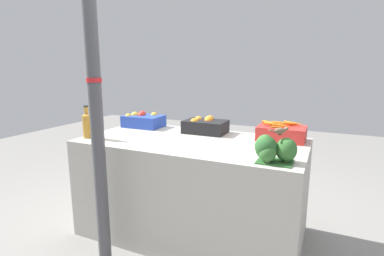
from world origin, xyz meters
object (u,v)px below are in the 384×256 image
apple_crate (143,120)px  sparrow_bird (281,131)px  juice_bottle_amber (87,124)px  support_pole (94,82)px  orange_crate (205,126)px  carrot_crate (282,133)px  juice_bottle_golden (99,126)px  broccoli_pile (272,149)px

apple_crate → sparrow_bird: (1.43, -0.61, 0.14)m
juice_bottle_amber → support_pole: bearing=-38.9°
support_pole → sparrow_bird: size_ratio=22.44×
sparrow_bird → orange_crate: bearing=107.2°
sparrow_bird → support_pole: bearing=161.8°
carrot_crate → juice_bottle_golden: (-1.39, -0.60, 0.05)m
orange_crate → sparrow_bird: bearing=-39.0°
orange_crate → juice_bottle_amber: bearing=-144.3°
apple_crate → juice_bottle_golden: 0.60m
apple_crate → sparrow_bird: sparrow_bird is taller
juice_bottle_golden → sparrow_bird: juice_bottle_golden is taller
carrot_crate → sparrow_bird: (0.07, -0.61, 0.14)m
carrot_crate → juice_bottle_golden: bearing=-156.7°
apple_crate → orange_crate: (0.68, 0.00, -0.00)m
support_pole → carrot_crate: bearing=40.3°
orange_crate → broccoli_pile: bearing=-41.9°
broccoli_pile → sparrow_bird: (0.04, 0.03, 0.12)m
support_pole → carrot_crate: size_ratio=7.04×
broccoli_pile → sparrow_bird: bearing=31.8°
support_pole → juice_bottle_amber: 0.66m
apple_crate → orange_crate: size_ratio=1.00×
juice_bottle_golden → sparrow_bird: bearing=-0.3°
support_pole → broccoli_pile: bearing=14.9°
broccoli_pile → juice_bottle_amber: size_ratio=0.92×
carrot_crate → sparrow_bird: size_ratio=3.19×
juice_bottle_amber → broccoli_pile: bearing=-1.3°
carrot_crate → broccoli_pile: broccoli_pile is taller
juice_bottle_golden → juice_bottle_amber: bearing=-180.0°
carrot_crate → juice_bottle_amber: juice_bottle_amber is taller
orange_crate → juice_bottle_amber: (-0.84, -0.60, 0.05)m
support_pole → sparrow_bird: bearing=15.6°
carrot_crate → juice_bottle_amber: size_ratio=1.36×
carrot_crate → juice_bottle_amber: (-1.52, -0.60, 0.05)m
broccoli_pile → juice_bottle_golden: (-1.42, 0.03, 0.02)m
orange_crate → carrot_crate: carrot_crate is taller
support_pole → juice_bottle_amber: bearing=141.1°
orange_crate → broccoli_pile: 0.96m
broccoli_pile → juice_bottle_golden: 1.43m
juice_bottle_golden → support_pole: bearing=-49.3°
broccoli_pile → sparrow_bird: sparrow_bird is taller
broccoli_pile → apple_crate: bearing=155.4°
broccoli_pile → juice_bottle_golden: bearing=178.6°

